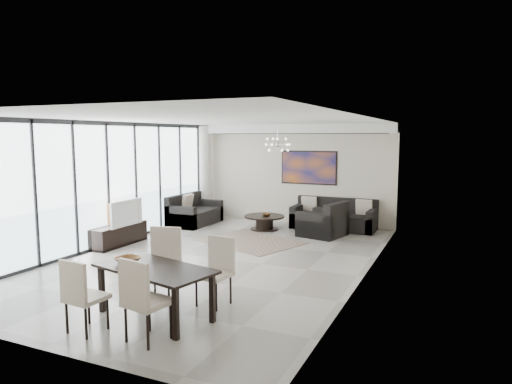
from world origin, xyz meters
The scene contains 20 objects.
room_shell centered at (0.46, 0.00, 1.45)m, with size 6.00×9.00×2.90m.
window_wall centered at (-2.86, 0.00, 1.47)m, with size 0.37×8.95×2.90m.
soffit centered at (0.00, 4.30, 2.77)m, with size 5.98×0.40×0.26m, color white.
painting centered at (0.50, 4.47, 1.65)m, with size 1.68×0.04×0.98m, color #BB5E1A.
chandelier centered at (0.30, 2.50, 2.35)m, with size 0.66×0.66×0.71m.
rug centered at (-0.06, 1.67, 0.01)m, with size 2.29×1.76×0.01m, color black.
coffee_table centered at (-0.34, 3.16, 0.22)m, with size 1.10×1.10×0.39m.
bowl_coffee centered at (-0.27, 3.13, 0.42)m, with size 0.23×0.23×0.07m, color brown.
sofa_main centered at (1.38, 4.07, 0.28)m, with size 2.29×0.94×0.83m.
loveseat centered at (-2.55, 3.05, 0.29)m, with size 0.97×1.72×0.86m.
armchair centered at (1.39, 3.04, 0.31)m, with size 1.22×1.26×0.89m.
side_table centered at (-2.45, 4.15, 0.33)m, with size 0.36×0.36×0.49m.
tv_console centered at (-2.76, 0.09, 0.24)m, with size 0.44×1.56×0.49m, color black.
television centered at (-2.60, 0.07, 0.79)m, with size 1.05×0.14×0.60m, color gray.
dining_table centered at (0.65, -3.10, 0.64)m, with size 1.90×1.24×0.73m.
dining_chair_sw centered at (0.12, -3.96, 0.57)m, with size 0.49×0.49×0.99m.
dining_chair_se centered at (1.01, -3.86, 0.62)m, with size 0.57×0.57×1.08m.
dining_chair_nw centered at (0.25, -2.33, 0.64)m, with size 0.62×0.62×1.11m.
dining_chair_ne centered at (1.19, -2.26, 0.59)m, with size 0.53×0.53×1.03m.
bowl_dining centered at (0.17, -3.09, 0.77)m, with size 0.35×0.35×0.09m, color brown.
Camera 1 is at (4.51, -8.21, 2.56)m, focal length 32.00 mm.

